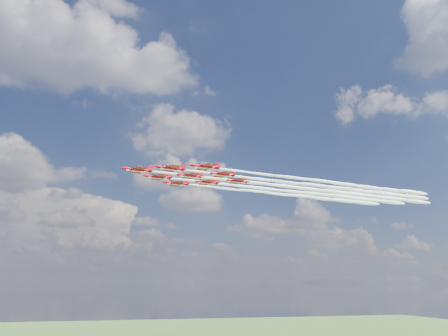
{
  "coord_description": "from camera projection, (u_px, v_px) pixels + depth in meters",
  "views": [
    {
      "loc": [
        -24.99,
        -159.39,
        34.9
      ],
      "look_at": [
        13.36,
        -4.34,
        77.1
      ],
      "focal_mm": 35.0,
      "sensor_mm": 36.0,
      "label": 1
    }
  ],
  "objects": [
    {
      "name": "jet_row3_starb",
      "position": [
        276.0,
        194.0,
        196.95
      ],
      "size": [
        101.75,
        26.75,
        2.99
      ],
      "rotation": [
        0.0,
        0.0,
        0.21
      ],
      "color": "#AD091A"
    },
    {
      "name": "jet_tail",
      "position": [
        332.0,
        192.0,
        192.92
      ],
      "size": [
        101.75,
        26.75,
        2.99
      ],
      "rotation": [
        0.0,
        0.0,
        0.21
      ],
      "color": "#AD091A"
    },
    {
      "name": "jet_lead",
      "position": [
        254.0,
        183.0,
        175.92
      ],
      "size": [
        101.75,
        26.75,
        2.99
      ],
      "rotation": [
        0.0,
        0.0,
        0.21
      ],
      "color": "#AD091A"
    },
    {
      "name": "jet_row3_centre",
      "position": [
        295.0,
        188.0,
        184.42
      ],
      "size": [
        101.75,
        26.75,
        2.99
      ],
      "rotation": [
        0.0,
        0.0,
        0.21
      ],
      "color": "#AD091A"
    },
    {
      "name": "jet_row4_port",
      "position": [
        325.0,
        186.0,
        182.4
      ],
      "size": [
        101.75,
        26.75,
        2.99
      ],
      "rotation": [
        0.0,
        0.0,
        0.21
      ],
      "color": "#AD091A"
    },
    {
      "name": "jet_row3_port",
      "position": [
        316.0,
        181.0,
        171.89
      ],
      "size": [
        101.75,
        26.75,
        2.99
      ],
      "rotation": [
        0.0,
        0.0,
        0.21
      ],
      "color": "#AD091A"
    },
    {
      "name": "jet_row2_port",
      "position": [
        285.0,
        182.0,
        173.91
      ],
      "size": [
        101.75,
        26.75,
        2.99
      ],
      "rotation": [
        0.0,
        0.0,
        0.21
      ],
      "color": "#AD091A"
    },
    {
      "name": "jet_row2_starb",
      "position": [
        266.0,
        189.0,
        186.43
      ],
      "size": [
        101.75,
        26.75,
        2.99
      ],
      "rotation": [
        0.0,
        0.0,
        0.21
      ],
      "color": "#AD091A"
    },
    {
      "name": "jet_row4_starb",
      "position": [
        304.0,
        193.0,
        194.93
      ],
      "size": [
        101.75,
        26.75,
        2.99
      ],
      "rotation": [
        0.0,
        0.0,
        0.21
      ],
      "color": "#AD091A"
    }
  ]
}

